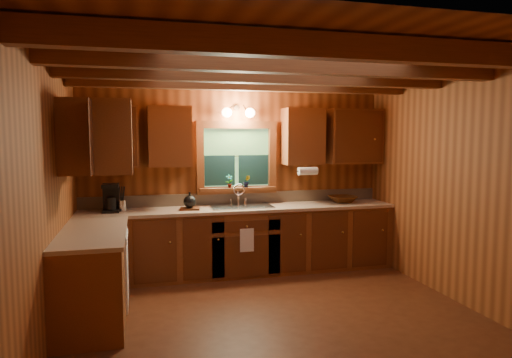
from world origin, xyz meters
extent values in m
plane|color=#4C2512|center=(0.00, 0.00, 0.00)|extent=(4.20, 4.20, 0.00)
plane|color=brown|center=(0.00, 0.00, 2.60)|extent=(4.20, 4.20, 0.00)
plane|color=brown|center=(0.00, 1.90, 1.30)|extent=(4.20, 0.00, 4.20)
plane|color=brown|center=(0.00, -1.90, 1.30)|extent=(4.20, 0.00, 4.20)
plane|color=brown|center=(-2.10, 0.00, 1.30)|extent=(0.00, 3.80, 3.80)
plane|color=brown|center=(2.10, 0.00, 1.30)|extent=(0.00, 3.80, 3.80)
cube|color=brown|center=(0.00, -1.20, 2.49)|extent=(4.20, 0.14, 0.18)
cube|color=brown|center=(0.00, -0.40, 2.49)|extent=(4.20, 0.14, 0.18)
cube|color=brown|center=(0.00, 0.40, 2.49)|extent=(4.20, 0.14, 0.18)
cube|color=brown|center=(0.00, 1.20, 2.49)|extent=(4.20, 0.14, 0.18)
cube|color=brown|center=(0.00, 1.59, 0.43)|extent=(4.20, 0.62, 0.86)
cube|color=brown|center=(-1.79, 0.48, 0.43)|extent=(0.62, 1.60, 0.86)
cube|color=tan|center=(0.00, 1.59, 0.88)|extent=(4.20, 0.66, 0.04)
cube|color=tan|center=(-1.78, 0.48, 0.88)|extent=(0.64, 1.60, 0.04)
cube|color=tan|center=(0.00, 1.89, 0.98)|extent=(4.20, 0.02, 0.16)
cube|color=white|center=(-1.47, 0.68, 0.43)|extent=(0.02, 0.60, 0.80)
cube|color=brown|center=(-1.70, 1.73, 1.84)|extent=(0.78, 0.34, 0.78)
cube|color=brown|center=(-0.92, 1.73, 1.84)|extent=(0.55, 0.34, 0.78)
cube|color=brown|center=(0.92, 1.73, 1.84)|extent=(0.55, 0.34, 0.78)
cube|color=brown|center=(1.70, 1.73, 1.84)|extent=(0.78, 0.34, 0.78)
cube|color=brown|center=(-1.93, 0.68, 1.84)|extent=(0.34, 1.10, 0.78)
cube|color=brown|center=(0.00, 1.86, 2.00)|extent=(1.12, 0.08, 0.10)
cube|color=brown|center=(0.00, 1.86, 1.10)|extent=(1.12, 0.08, 0.10)
cube|color=brown|center=(-0.51, 1.86, 1.55)|extent=(0.10, 0.08, 0.80)
cube|color=brown|center=(0.51, 1.86, 1.55)|extent=(0.10, 0.08, 0.80)
cube|color=#457A33|center=(0.00, 1.90, 1.55)|extent=(0.92, 0.01, 0.80)
cube|color=#0F292B|center=(-0.24, 1.87, 1.37)|extent=(0.42, 0.02, 0.42)
cube|color=#0F292B|center=(0.24, 1.87, 1.37)|extent=(0.42, 0.02, 0.42)
cylinder|color=black|center=(0.00, 1.87, 1.57)|extent=(0.92, 0.01, 0.01)
cube|color=brown|center=(0.00, 1.82, 1.12)|extent=(1.06, 0.14, 0.04)
cylinder|color=black|center=(0.00, 1.86, 2.23)|extent=(0.08, 0.03, 0.08)
cylinder|color=black|center=(-0.10, 1.80, 2.23)|extent=(0.09, 0.17, 0.08)
cylinder|color=black|center=(0.10, 1.80, 2.23)|extent=(0.09, 0.17, 0.08)
sphere|color=#FFE0A5|center=(-0.16, 1.74, 2.16)|extent=(0.13, 0.13, 0.13)
sphere|color=#FFE0A5|center=(0.16, 1.74, 2.16)|extent=(0.13, 0.13, 0.13)
cylinder|color=white|center=(0.92, 1.53, 1.37)|extent=(0.27, 0.11, 0.11)
cube|color=white|center=(0.00, 1.26, 0.52)|extent=(0.18, 0.01, 0.30)
cube|color=silver|center=(0.00, 1.60, 0.91)|extent=(0.82, 0.48, 0.02)
cube|color=#262628|center=(-0.19, 1.60, 0.84)|extent=(0.34, 0.40, 0.14)
cube|color=#262628|center=(0.19, 1.60, 0.84)|extent=(0.34, 0.40, 0.14)
cylinder|color=silver|center=(0.00, 1.78, 1.01)|extent=(0.04, 0.04, 0.22)
torus|color=silver|center=(0.00, 1.72, 1.12)|extent=(0.16, 0.02, 0.16)
cube|color=black|center=(-1.67, 1.61, 0.92)|extent=(0.20, 0.24, 0.03)
cube|color=black|center=(-1.67, 1.69, 1.09)|extent=(0.20, 0.09, 0.33)
cube|color=black|center=(-1.67, 1.59, 1.23)|extent=(0.20, 0.22, 0.04)
cylinder|color=black|center=(-1.67, 1.57, 1.01)|extent=(0.12, 0.12, 0.14)
cylinder|color=silver|center=(-1.54, 1.64, 0.97)|extent=(0.11, 0.11, 0.14)
cylinder|color=black|center=(-1.55, 1.63, 1.11)|extent=(0.03, 0.04, 0.20)
cylinder|color=black|center=(-1.54, 1.64, 1.11)|extent=(0.01, 0.01, 0.20)
cylinder|color=black|center=(-1.52, 1.65, 1.11)|extent=(0.03, 0.04, 0.20)
cylinder|color=black|center=(-1.51, 1.66, 1.11)|extent=(0.04, 0.05, 0.20)
cube|color=#512511|center=(-0.69, 1.55, 0.91)|extent=(0.28, 0.22, 0.02)
sphere|color=black|center=(-0.69, 1.55, 1.00)|extent=(0.16, 0.16, 0.16)
cylinder|color=black|center=(-0.69, 1.55, 1.11)|extent=(0.03, 0.03, 0.04)
imported|color=#48230C|center=(1.50, 1.64, 0.95)|extent=(0.39, 0.39, 0.09)
imported|color=#512511|center=(-0.12, 1.79, 1.23)|extent=(0.11, 0.08, 0.18)
imported|color=#512511|center=(0.12, 1.80, 1.22)|extent=(0.10, 0.08, 0.17)
camera|label=1|loc=(-1.32, -4.31, 1.86)|focal=32.02mm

